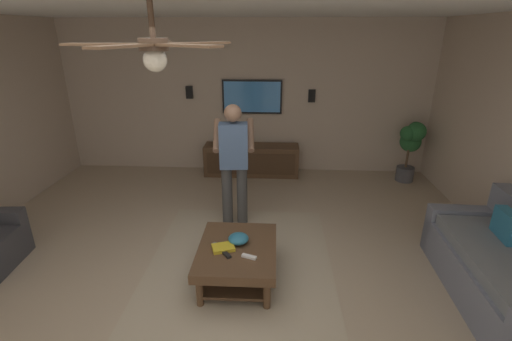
{
  "coord_description": "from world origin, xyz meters",
  "views": [
    {
      "loc": [
        -2.92,
        -0.53,
        2.47
      ],
      "look_at": [
        1.11,
        -0.32,
        0.92
      ],
      "focal_mm": 25.38,
      "sensor_mm": 36.0,
      "label": 1
    }
  ],
  "objects_px": {
    "remote_black": "(226,254)",
    "wall_speaker_left": "(312,96)",
    "couch": "(508,274)",
    "person_standing": "(234,158)",
    "remote_white": "(249,257)",
    "potted_plant_tall": "(411,142)",
    "vase_round": "(242,140)",
    "coffee_table": "(237,255)",
    "wall_speaker_right": "(189,92)",
    "media_console": "(252,160)",
    "tv": "(252,97)",
    "bowl": "(238,239)",
    "book": "(223,248)",
    "remote_grey": "(219,246)",
    "ceiling_fan": "(155,49)"
  },
  "relations": [
    {
      "from": "potted_plant_tall",
      "to": "coffee_table",
      "type": "bearing_deg",
      "value": 137.03
    },
    {
      "from": "remote_black",
      "to": "media_console",
      "type": "bearing_deg",
      "value": 142.58
    },
    {
      "from": "couch",
      "to": "person_standing",
      "type": "relative_size",
      "value": 1.18
    },
    {
      "from": "tv",
      "to": "remote_black",
      "type": "bearing_deg",
      "value": -0.75
    },
    {
      "from": "media_console",
      "to": "book",
      "type": "relative_size",
      "value": 7.73
    },
    {
      "from": "media_console",
      "to": "remote_white",
      "type": "bearing_deg",
      "value": 3.33
    },
    {
      "from": "remote_black",
      "to": "wall_speaker_right",
      "type": "bearing_deg",
      "value": 160.82
    },
    {
      "from": "person_standing",
      "to": "remote_grey",
      "type": "xyz_separation_m",
      "value": [
        -1.24,
        0.03,
        -0.52
      ]
    },
    {
      "from": "couch",
      "to": "potted_plant_tall",
      "type": "relative_size",
      "value": 1.81
    },
    {
      "from": "book",
      "to": "remote_grey",
      "type": "bearing_deg",
      "value": -55.06
    },
    {
      "from": "coffee_table",
      "to": "bowl",
      "type": "xyz_separation_m",
      "value": [
        0.08,
        -0.01,
        0.15
      ]
    },
    {
      "from": "tv",
      "to": "vase_round",
      "type": "xyz_separation_m",
      "value": [
        -0.27,
        0.16,
        -0.72
      ]
    },
    {
      "from": "potted_plant_tall",
      "to": "remote_grey",
      "type": "height_order",
      "value": "potted_plant_tall"
    },
    {
      "from": "book",
      "to": "wall_speaker_right",
      "type": "xyz_separation_m",
      "value": [
        3.35,
        1.04,
        1.03
      ]
    },
    {
      "from": "coffee_table",
      "to": "wall_speaker_right",
      "type": "relative_size",
      "value": 4.55
    },
    {
      "from": "bowl",
      "to": "potted_plant_tall",
      "type": "bearing_deg",
      "value": -43.71
    },
    {
      "from": "person_standing",
      "to": "remote_white",
      "type": "bearing_deg",
      "value": -173.42
    },
    {
      "from": "coffee_table",
      "to": "wall_speaker_left",
      "type": "bearing_deg",
      "value": -16.91
    },
    {
      "from": "tv",
      "to": "ceiling_fan",
      "type": "relative_size",
      "value": 0.89
    },
    {
      "from": "bowl",
      "to": "remote_grey",
      "type": "height_order",
      "value": "bowl"
    },
    {
      "from": "remote_black",
      "to": "ceiling_fan",
      "type": "distance_m",
      "value": 2.05
    },
    {
      "from": "remote_black",
      "to": "wall_speaker_left",
      "type": "bearing_deg",
      "value": 125.69
    },
    {
      "from": "person_standing",
      "to": "remote_black",
      "type": "distance_m",
      "value": 1.48
    },
    {
      "from": "couch",
      "to": "media_console",
      "type": "height_order",
      "value": "couch"
    },
    {
      "from": "person_standing",
      "to": "wall_speaker_right",
      "type": "xyz_separation_m",
      "value": [
        2.07,
        1.02,
        0.52
      ]
    },
    {
      "from": "coffee_table",
      "to": "media_console",
      "type": "distance_m",
      "value": 3.05
    },
    {
      "from": "coffee_table",
      "to": "wall_speaker_left",
      "type": "relative_size",
      "value": 4.55
    },
    {
      "from": "tv",
      "to": "wall_speaker_right",
      "type": "relative_size",
      "value": 4.82
    },
    {
      "from": "potted_plant_tall",
      "to": "vase_round",
      "type": "bearing_deg",
      "value": 87.72
    },
    {
      "from": "bowl",
      "to": "remote_white",
      "type": "relative_size",
      "value": 1.43
    },
    {
      "from": "tv",
      "to": "person_standing",
      "type": "relative_size",
      "value": 0.65
    },
    {
      "from": "media_console",
      "to": "person_standing",
      "type": "relative_size",
      "value": 1.04
    },
    {
      "from": "bowl",
      "to": "remote_white",
      "type": "distance_m",
      "value": 0.3
    },
    {
      "from": "coffee_table",
      "to": "bowl",
      "type": "distance_m",
      "value": 0.17
    },
    {
      "from": "tv",
      "to": "wall_speaker_left",
      "type": "xyz_separation_m",
      "value": [
        0.01,
        -1.06,
        0.02
      ]
    },
    {
      "from": "potted_plant_tall",
      "to": "remote_white",
      "type": "height_order",
      "value": "potted_plant_tall"
    },
    {
      "from": "potted_plant_tall",
      "to": "wall_speaker_left",
      "type": "distance_m",
      "value": 1.88
    },
    {
      "from": "tv",
      "to": "wall_speaker_right",
      "type": "xyz_separation_m",
      "value": [
        0.01,
        1.13,
        0.07
      ]
    },
    {
      "from": "potted_plant_tall",
      "to": "book",
      "type": "distance_m",
      "value": 4.1
    },
    {
      "from": "person_standing",
      "to": "remote_grey",
      "type": "bearing_deg",
      "value": 173.4
    },
    {
      "from": "remote_grey",
      "to": "ceiling_fan",
      "type": "height_order",
      "value": "ceiling_fan"
    },
    {
      "from": "couch",
      "to": "wall_speaker_left",
      "type": "xyz_separation_m",
      "value": [
        3.5,
        1.6,
        1.09
      ]
    },
    {
      "from": "person_standing",
      "to": "wall_speaker_left",
      "type": "height_order",
      "value": "person_standing"
    },
    {
      "from": "remote_grey",
      "to": "wall_speaker_left",
      "type": "distance_m",
      "value": 3.66
    },
    {
      "from": "bowl",
      "to": "remote_grey",
      "type": "bearing_deg",
      "value": 115.28
    },
    {
      "from": "tv",
      "to": "potted_plant_tall",
      "type": "distance_m",
      "value": 2.86
    },
    {
      "from": "remote_white",
      "to": "wall_speaker_right",
      "type": "height_order",
      "value": "wall_speaker_right"
    },
    {
      "from": "person_standing",
      "to": "vase_round",
      "type": "xyz_separation_m",
      "value": [
        1.78,
        0.05,
        -0.27
      ]
    },
    {
      "from": "tv",
      "to": "remote_white",
      "type": "height_order",
      "value": "tv"
    },
    {
      "from": "potted_plant_tall",
      "to": "remote_white",
      "type": "distance_m",
      "value": 4.02
    }
  ]
}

